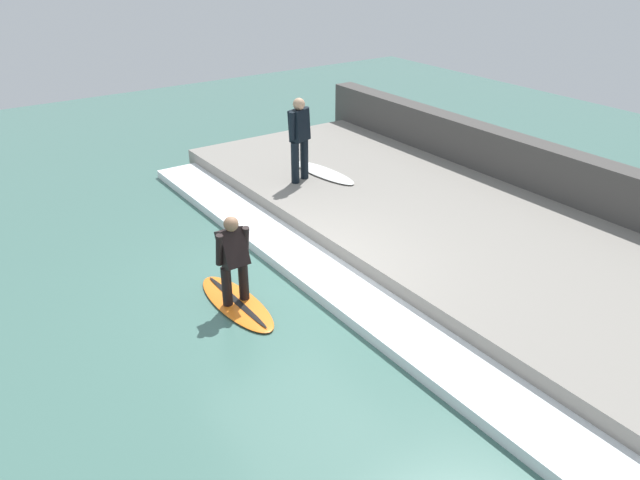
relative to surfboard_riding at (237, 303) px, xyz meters
name	(u,v)px	position (x,y,z in m)	size (l,w,h in m)	color
ground_plane	(290,290)	(0.87, -0.10, -0.03)	(28.00, 28.00, 0.00)	#426B60
concrete_ledge	(444,227)	(4.12, -0.10, 0.16)	(4.40, 12.11, 0.39)	gray
back_wall	(537,176)	(6.57, -0.10, 0.61)	(0.50, 12.71, 1.28)	#474442
wave_foam_crest	(322,274)	(1.47, -0.10, 0.05)	(0.91, 11.50, 0.16)	white
surfboard_riding	(237,303)	(0.00, 0.00, 0.00)	(0.63, 1.86, 0.07)	orange
surfer_riding	(233,256)	(0.00, 0.00, 0.78)	(0.51, 0.40, 1.36)	black
surfer_waiting_near	(299,135)	(2.98, 2.86, 1.30)	(0.54, 0.39, 1.67)	black
surfboard_waiting_near	(324,172)	(3.59, 2.90, 0.39)	(0.66, 1.84, 0.06)	white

